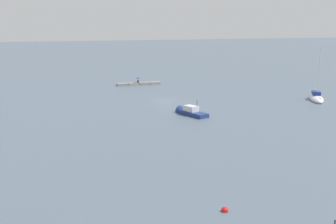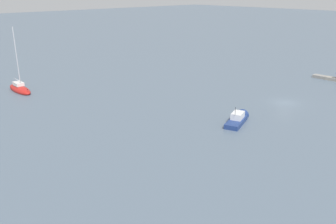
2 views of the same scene
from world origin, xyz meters
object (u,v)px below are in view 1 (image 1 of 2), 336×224
(umbrella_open_navy, at_px, (138,78))
(motorboat_navy_near, at_px, (189,112))
(sailboat_white_far, at_px, (316,98))
(mooring_buoy_near, at_px, (225,210))
(person_seated_brown_left, at_px, (138,81))

(umbrella_open_navy, distance_m, motorboat_navy_near, 33.02)
(sailboat_white_far, bearing_deg, mooring_buoy_near, 73.17)
(motorboat_navy_near, xyz_separation_m, mooring_buoy_near, (9.63, 33.00, -0.26))
(umbrella_open_navy, height_order, mooring_buoy_near, umbrella_open_navy)
(person_seated_brown_left, distance_m, umbrella_open_navy, 0.84)
(mooring_buoy_near, bearing_deg, sailboat_white_far, -134.44)
(person_seated_brown_left, height_order, mooring_buoy_near, person_seated_brown_left)
(umbrella_open_navy, bearing_deg, motorboat_navy_near, 90.20)
(person_seated_brown_left, distance_m, motorboat_navy_near, 32.96)
(motorboat_navy_near, bearing_deg, sailboat_white_far, -11.18)
(mooring_buoy_near, bearing_deg, motorboat_navy_near, -106.27)
(sailboat_white_far, bearing_deg, umbrella_open_navy, -19.03)
(umbrella_open_navy, bearing_deg, mooring_buoy_near, 81.80)
(sailboat_white_far, xyz_separation_m, mooring_buoy_near, (36.59, 37.31, -0.29))
(person_seated_brown_left, distance_m, sailboat_white_far, 39.41)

